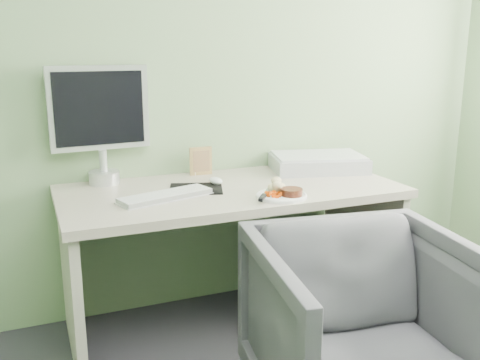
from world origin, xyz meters
name	(u,v)px	position (x,y,z in m)	size (l,w,h in m)	color
wall_back	(204,53)	(0.00, 2.00, 1.35)	(3.50, 3.50, 0.00)	gray
desk	(231,224)	(0.00, 1.62, 0.55)	(1.60, 0.75, 0.73)	#A69E8B
plate	(282,196)	(0.14, 1.38, 0.74)	(0.23, 0.23, 0.01)	white
steak	(292,192)	(0.18, 1.35, 0.76)	(0.10, 0.10, 0.03)	black
potato_pile	(280,185)	(0.17, 1.44, 0.77)	(0.11, 0.08, 0.06)	tan
carrot_heap	(273,193)	(0.09, 1.36, 0.76)	(0.05, 0.05, 0.03)	#E94604
steak_knife	(264,196)	(0.05, 1.35, 0.75)	(0.14, 0.19, 0.02)	silver
mousepad	(196,189)	(-0.17, 1.65, 0.73)	(0.25, 0.22, 0.00)	black
keyboard	(166,195)	(-0.34, 1.54, 0.75)	(0.42, 0.12, 0.02)	white
computer_mouse	(216,181)	(-0.05, 1.71, 0.75)	(0.05, 0.10, 0.03)	white
photo_frame	(201,161)	(-0.05, 1.93, 0.80)	(0.12, 0.01, 0.15)	#9F7F4A
eyedrop_bottle	(195,169)	(-0.09, 1.93, 0.76)	(0.03, 0.03, 0.08)	white
scanner	(318,163)	(0.57, 1.79, 0.77)	(0.49, 0.33, 0.08)	#B5B7BD
monitor	(100,118)	(-0.55, 1.94, 1.05)	(0.48, 0.15, 0.57)	silver
desk_chair	(365,333)	(0.20, 0.78, 0.36)	(0.77, 0.79, 0.72)	#3C3C42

